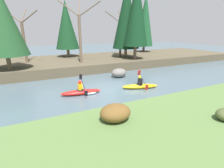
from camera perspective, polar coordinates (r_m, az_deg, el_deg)
ground_plane at (r=13.01m, az=1.36°, el=-1.73°), size 90.00×90.00×0.00m
riverbank_near at (r=8.36m, az=21.60°, el=-12.26°), size 44.00×5.35×0.51m
riverbank_far at (r=21.81m, az=-10.53°, el=6.91°), size 44.00×9.44×0.94m
conifer_tree_far_left at (r=17.72m, az=-32.36°, el=17.02°), size 3.75×3.75×6.85m
conifer_tree_left at (r=23.72m, az=-14.71°, el=18.08°), size 2.95×2.95×6.83m
conifer_tree_mid_left at (r=22.82m, az=4.74°, el=21.46°), size 3.34×3.34×8.99m
conifer_tree_centre at (r=21.25m, az=8.00°, el=22.35°), size 2.80×2.80×9.08m
conifer_tree_mid_right at (r=29.24m, az=10.74°, el=19.83°), size 2.76×2.76×8.78m
bare_tree_mid_upstream at (r=20.79m, az=-26.85°, el=13.47°), size 3.07×3.03×5.52m
bare_tree_mid_downstream at (r=18.83m, az=-10.42°, el=15.97°), size 3.51×3.46×6.35m
bare_tree_downstream at (r=23.07m, az=2.73°, el=15.70°), size 3.21×3.18×5.80m
shrub_clump_nearest at (r=7.44m, az=1.12°, el=-9.32°), size 1.34×1.12×0.73m
kayaker_lead at (r=13.31m, az=9.24°, el=-0.52°), size 2.76×2.03×1.20m
kayaker_middle at (r=12.09m, az=-9.54°, el=-2.46°), size 2.79×2.07×1.20m
boulder_midstream at (r=16.36m, az=2.28°, el=3.67°), size 1.46×1.14×0.82m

